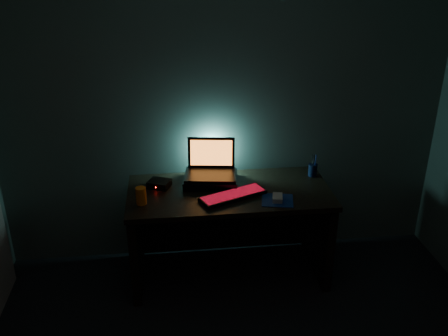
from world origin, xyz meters
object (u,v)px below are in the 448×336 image
object	(u,v)px
juice_glass	(141,196)
router	(159,184)
pen_cup	(313,170)
keyboard	(233,195)
laptop	(211,166)
mouse	(278,198)

from	to	relation	value
juice_glass	router	world-z (taller)	juice_glass
pen_cup	router	xyz separation A→B (m)	(-1.19, -0.06, -0.02)
pen_cup	router	size ratio (longest dim) A/B	0.51
keyboard	pen_cup	distance (m)	0.73
keyboard	juice_glass	distance (m)	0.65
laptop	router	distance (m)	0.41
laptop	juice_glass	world-z (taller)	laptop
mouse	router	bearing A→B (deg)	171.23
pen_cup	router	bearing A→B (deg)	-177.21
laptop	pen_cup	bearing A→B (deg)	6.95
laptop	juice_glass	size ratio (longest dim) A/B	3.29
laptop	keyboard	size ratio (longest dim) A/B	0.80
mouse	juice_glass	distance (m)	0.96
juice_glass	router	bearing A→B (deg)	63.55
mouse	pen_cup	world-z (taller)	pen_cup
juice_glass	laptop	bearing A→B (deg)	31.74
keyboard	mouse	xyz separation A→B (m)	(0.31, -0.08, 0.01)
router	mouse	bearing A→B (deg)	3.54
keyboard	juice_glass	world-z (taller)	juice_glass
pen_cup	laptop	bearing A→B (deg)	179.01
keyboard	pen_cup	world-z (taller)	pen_cup
mouse	laptop	bearing A→B (deg)	150.54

